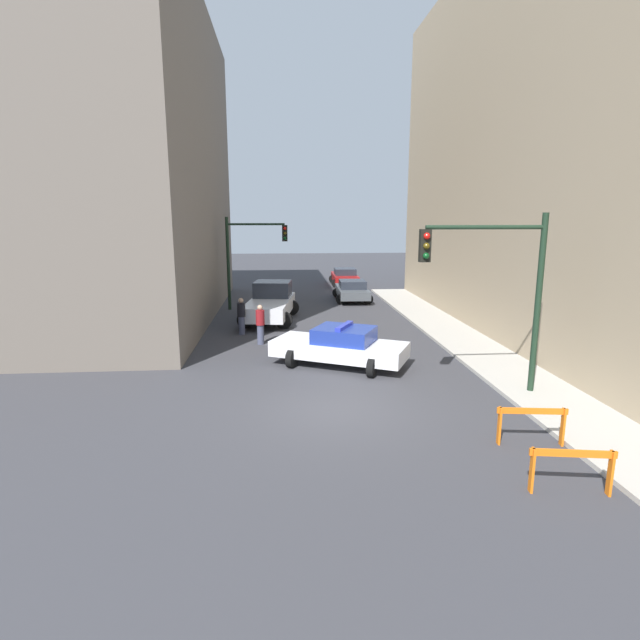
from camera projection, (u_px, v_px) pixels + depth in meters
ground_plane at (337, 409)px, 13.78m from camera, size 120.00×120.00×0.00m
sidewalk_right at (552, 400)px, 14.26m from camera, size 2.40×44.00×0.12m
building_corner_left at (68, 163)px, 24.91m from camera, size 14.00×20.00×15.63m
building_right at (633, 138)px, 20.94m from camera, size 12.00×28.00×16.86m
traffic_light_near at (501, 277)px, 14.12m from camera, size 3.64×0.35×5.20m
traffic_light_far at (247, 250)px, 27.97m from camera, size 3.44×0.35×5.20m
police_car at (340, 346)px, 17.63m from camera, size 5.03×3.76×1.52m
white_truck at (271, 303)px, 25.43m from camera, size 3.10×5.62×1.90m
parked_car_near at (352, 290)px, 31.41m from camera, size 2.36×4.35×1.31m
parked_car_mid at (345, 276)px, 38.67m from camera, size 2.34×4.34×1.31m
pedestrian_crossing at (260, 324)px, 20.61m from camera, size 0.39×0.39×1.66m
pedestrian_corner at (241, 316)px, 22.32m from camera, size 0.39×0.39×1.66m
barrier_front at (572, 464)px, 9.44m from camera, size 1.59×0.40×0.90m
barrier_mid at (532, 420)px, 11.49m from camera, size 1.59×0.35×0.90m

